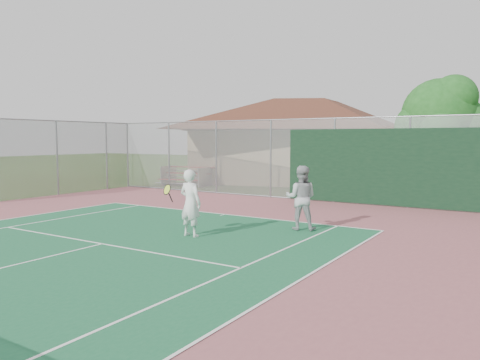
{
  "coord_description": "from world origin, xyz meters",
  "views": [
    {
      "loc": [
        9.1,
        -1.48,
        2.64
      ],
      "look_at": [
        1.29,
        10.81,
        1.36
      ],
      "focal_mm": 35.0,
      "sensor_mm": 36.0,
      "label": 1
    }
  ],
  "objects_px": {
    "player_grey_back": "(301,198)",
    "bleachers": "(186,175)",
    "clubhouse": "(307,132)",
    "player_white_front": "(190,203)",
    "tree": "(441,117)"
  },
  "relations": [
    {
      "from": "player_grey_back",
      "to": "bleachers",
      "type": "bearing_deg",
      "value": -55.76
    },
    {
      "from": "clubhouse",
      "to": "player_white_front",
      "type": "bearing_deg",
      "value": -92.0
    },
    {
      "from": "tree",
      "to": "player_white_front",
      "type": "xyz_separation_m",
      "value": [
        -4.0,
        -13.55,
        -2.73
      ]
    },
    {
      "from": "player_white_front",
      "to": "tree",
      "type": "bearing_deg",
      "value": -104.86
    },
    {
      "from": "player_grey_back",
      "to": "player_white_front",
      "type": "bearing_deg",
      "value": 31.02
    },
    {
      "from": "bleachers",
      "to": "player_white_front",
      "type": "relative_size",
      "value": 1.69
    },
    {
      "from": "tree",
      "to": "player_grey_back",
      "type": "bearing_deg",
      "value": -99.59
    },
    {
      "from": "clubhouse",
      "to": "player_grey_back",
      "type": "bearing_deg",
      "value": -82.63
    },
    {
      "from": "clubhouse",
      "to": "player_grey_back",
      "type": "relative_size",
      "value": 8.64
    },
    {
      "from": "clubhouse",
      "to": "bleachers",
      "type": "distance_m",
      "value": 8.23
    },
    {
      "from": "player_white_front",
      "to": "player_grey_back",
      "type": "height_order",
      "value": "player_grey_back"
    },
    {
      "from": "clubhouse",
      "to": "tree",
      "type": "relative_size",
      "value": 2.9
    },
    {
      "from": "player_white_front",
      "to": "player_grey_back",
      "type": "xyz_separation_m",
      "value": [
        2.12,
        2.46,
        0.02
      ]
    },
    {
      "from": "tree",
      "to": "player_grey_back",
      "type": "xyz_separation_m",
      "value": [
        -1.87,
        -11.1,
        -2.71
      ]
    },
    {
      "from": "clubhouse",
      "to": "player_white_front",
      "type": "height_order",
      "value": "clubhouse"
    }
  ]
}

